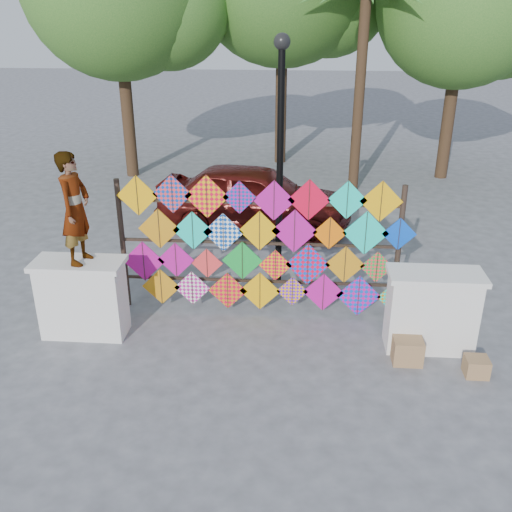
% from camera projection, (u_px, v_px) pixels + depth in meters
% --- Properties ---
extents(ground, '(80.00, 80.00, 0.00)m').
position_uv_depth(ground, '(254.00, 333.00, 9.22)').
color(ground, gray).
rests_on(ground, ground).
extents(parapet_left, '(1.40, 0.65, 1.28)m').
position_uv_depth(parapet_left, '(83.00, 298.00, 8.97)').
color(parapet_left, silver).
rests_on(parapet_left, ground).
extents(parapet_right, '(1.40, 0.65, 1.28)m').
position_uv_depth(parapet_right, '(432.00, 310.00, 8.59)').
color(parapet_right, silver).
rests_on(parapet_right, ground).
extents(kite_rack, '(4.92, 0.24, 2.42)m').
position_uv_depth(kite_rack, '(262.00, 246.00, 9.38)').
color(kite_rack, '#2D2019').
rests_on(kite_rack, ground).
extents(tree_east, '(5.40, 4.80, 7.42)m').
position_uv_depth(tree_east, '(467.00, 0.00, 15.54)').
color(tree_east, '#412A1C').
rests_on(tree_east, ground).
extents(palm_tree, '(3.62, 3.62, 5.83)m').
position_uv_depth(palm_tree, '(366.00, 1.00, 14.36)').
color(palm_tree, '#412A1C').
rests_on(palm_tree, ground).
extents(vendor_woman, '(0.49, 0.67, 1.71)m').
position_uv_depth(vendor_woman, '(75.00, 208.00, 8.36)').
color(vendor_woman, '#99999E').
rests_on(vendor_woman, parapet_left).
extents(sedan, '(4.68, 2.35, 1.53)m').
position_uv_depth(sedan, '(255.00, 197.00, 13.23)').
color(sedan, '#51100D').
rests_on(sedan, ground).
extents(lamppost, '(0.28, 0.28, 4.46)m').
position_uv_depth(lamppost, '(280.00, 141.00, 9.94)').
color(lamppost, black).
rests_on(lamppost, ground).
extents(cardboard_box_near, '(0.43, 0.39, 0.39)m').
position_uv_depth(cardboard_box_near, '(407.00, 350.00, 8.43)').
color(cardboard_box_near, '#986F49').
rests_on(cardboard_box_near, ground).
extents(cardboard_box_far, '(0.33, 0.30, 0.28)m').
position_uv_depth(cardboard_box_far, '(476.00, 367.00, 8.14)').
color(cardboard_box_far, '#986F49').
rests_on(cardboard_box_far, ground).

